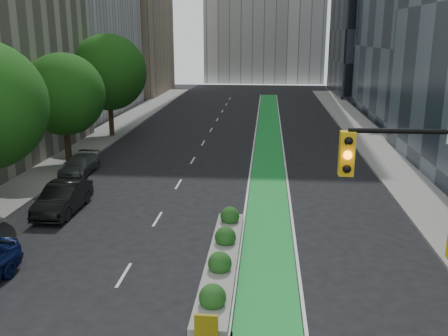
# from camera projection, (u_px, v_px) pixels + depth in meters

# --- Properties ---
(sidewalk_left) EXTENTS (3.60, 90.00, 0.15)m
(sidewalk_left) POSITION_uv_depth(u_px,v_px,m) (74.00, 154.00, 38.13)
(sidewalk_left) COLOR gray
(sidewalk_left) RESTS_ON ground
(sidewalk_right) EXTENTS (3.60, 90.00, 0.15)m
(sidewalk_right) POSITION_uv_depth(u_px,v_px,m) (390.00, 160.00, 36.16)
(sidewalk_right) COLOR gray
(sidewalk_right) RESTS_ON ground
(bike_lane_paint) EXTENTS (2.20, 70.00, 0.01)m
(bike_lane_paint) POSITION_uv_depth(u_px,v_px,m) (268.00, 144.00, 41.72)
(bike_lane_paint) COLOR green
(bike_lane_paint) RESTS_ON ground
(building_tan_far) EXTENTS (14.00, 16.00, 26.00)m
(building_tan_far) POSITION_uv_depth(u_px,v_px,m) (117.00, 6.00, 74.89)
(building_tan_far) COLOR tan
(building_tan_far) RESTS_ON ground
(tree_midfar) EXTENTS (5.60, 5.60, 7.76)m
(tree_midfar) POSITION_uv_depth(u_px,v_px,m) (64.00, 94.00, 33.91)
(tree_midfar) COLOR black
(tree_midfar) RESTS_ON ground
(tree_far) EXTENTS (6.60, 6.60, 9.00)m
(tree_far) POSITION_uv_depth(u_px,v_px,m) (108.00, 72.00, 43.33)
(tree_far) COLOR black
(tree_far) RESTS_ON ground
(median_planter) EXTENTS (1.20, 10.26, 1.10)m
(median_planter) POSITION_uv_depth(u_px,v_px,m) (222.00, 258.00, 19.69)
(median_planter) COLOR gray
(median_planter) RESTS_ON ground
(parked_car_left_mid) EXTENTS (1.62, 4.64, 1.53)m
(parked_car_left_mid) POSITION_uv_depth(u_px,v_px,m) (63.00, 198.00, 25.65)
(parked_car_left_mid) COLOR black
(parked_car_left_mid) RESTS_ON ground
(parked_car_left_far) EXTENTS (1.72, 4.21, 1.22)m
(parked_car_left_far) POSITION_uv_depth(u_px,v_px,m) (80.00, 165.00, 32.73)
(parked_car_left_far) COLOR #515355
(parked_car_left_far) RESTS_ON ground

